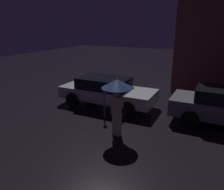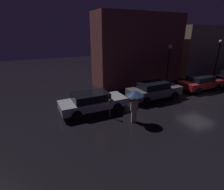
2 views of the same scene
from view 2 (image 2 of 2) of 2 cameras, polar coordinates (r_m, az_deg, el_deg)
ground_plane at (r=17.29m, az=26.94°, el=-0.39°), size 60.00×60.00×0.00m
building_facade_left at (r=19.55m, az=8.77°, el=14.56°), size 9.80×3.00×7.21m
building_facade_right at (r=27.21m, az=28.37°, el=12.79°), size 9.89×3.00×6.11m
parked_car_silver at (r=12.36m, az=-6.36°, el=-2.12°), size 4.69×2.03×1.41m
parked_car_grey at (r=14.98m, az=13.58°, el=1.59°), size 4.62×1.98×1.49m
parked_car_red at (r=18.98m, az=27.02°, el=3.66°), size 4.38×1.96×1.41m
pedestrian_with_umbrella at (r=10.59m, az=7.46°, el=-0.70°), size 1.09×1.09×2.09m
parking_meter at (r=11.33m, az=-0.71°, el=-3.85°), size 0.12×0.10×1.30m
street_lamp_near at (r=19.11m, az=18.10°, el=11.33°), size 0.39×0.39×4.17m
street_lamp_far at (r=24.39m, az=31.35°, el=11.46°), size 0.38×0.38×4.49m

